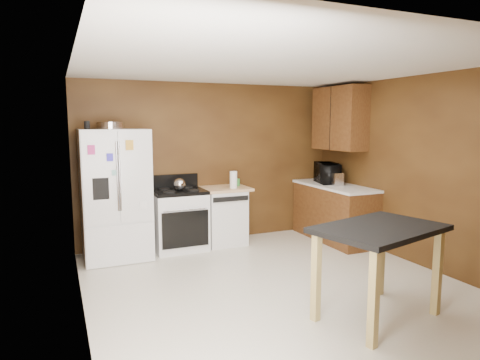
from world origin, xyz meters
TOP-DOWN VIEW (x-y plane):
  - floor at (0.00, 0.00)m, footprint 4.50×4.50m
  - ceiling at (0.00, 0.00)m, footprint 4.50×4.50m
  - wall_back at (0.00, 2.25)m, footprint 4.20×0.00m
  - wall_front at (0.00, -2.25)m, footprint 4.20×0.00m
  - wall_left at (-2.10, 0.00)m, footprint 0.00×4.50m
  - wall_right at (2.10, 0.00)m, footprint 0.00×4.50m
  - roasting_pan at (-1.57, 1.91)m, footprint 0.38×0.38m
  - pen_cup at (-1.89, 1.75)m, footprint 0.07×0.07m
  - kettle at (-0.64, 1.86)m, footprint 0.18×0.18m
  - paper_towel at (0.19, 1.82)m, footprint 0.14×0.14m
  - green_canister at (0.34, 2.04)m, footprint 0.12×0.12m
  - toaster at (1.77, 1.43)m, footprint 0.17×0.28m
  - microwave at (1.80, 1.67)m, footprint 0.51×0.63m
  - refrigerator at (-1.55, 1.86)m, footprint 0.90×0.80m
  - gas_range at (-0.64, 1.92)m, footprint 0.76×0.68m
  - dishwasher at (0.08, 1.95)m, footprint 0.78×0.63m
  - right_cabinets at (1.84, 1.48)m, footprint 0.63×1.58m
  - island at (0.52, -1.05)m, footprint 1.39×1.10m

SIDE VIEW (x-z plane):
  - floor at x=0.00m, z-range 0.00..0.00m
  - dishwasher at x=0.08m, z-range 0.01..0.90m
  - gas_range at x=-0.64m, z-range -0.09..1.01m
  - island at x=0.52m, z-range 0.31..1.23m
  - refrigerator at x=-1.55m, z-range 0.00..1.80m
  - right_cabinets at x=1.84m, z-range -0.32..2.13m
  - green_canister at x=0.34m, z-range 0.89..1.00m
  - kettle at x=-0.64m, z-range 0.90..1.08m
  - toaster at x=1.77m, z-range 0.90..1.10m
  - paper_towel at x=0.19m, z-range 0.89..1.15m
  - microwave at x=1.80m, z-range 0.90..1.20m
  - wall_back at x=0.00m, z-range -0.85..3.35m
  - wall_front at x=0.00m, z-range -0.85..3.35m
  - wall_left at x=-2.10m, z-range -1.00..3.50m
  - wall_right at x=2.10m, z-range -1.00..3.50m
  - roasting_pan at x=-1.57m, z-range 1.80..1.90m
  - pen_cup at x=-1.89m, z-range 1.80..1.91m
  - ceiling at x=0.00m, z-range 2.50..2.50m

